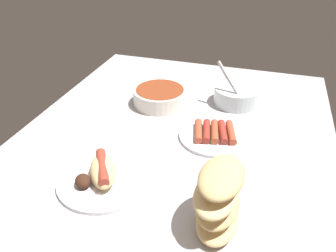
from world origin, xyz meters
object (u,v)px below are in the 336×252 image
object	(u,v)px
bowl_coleslaw	(236,95)
plate_hotdog_assembled	(103,176)
plate_sausages	(214,134)
bread_stack	(218,199)
bowl_chili	(160,96)

from	to	relation	value
bowl_coleslaw	plate_hotdog_assembled	distance (cm)	55.32
plate_sausages	bread_stack	xyz separation A→B (cm)	(31.69, 6.10, 6.14)
plate_sausages	plate_hotdog_assembled	distance (cm)	34.57
bread_stack	plate_hotdog_assembled	world-z (taller)	bread_stack
bowl_coleslaw	plate_hotdog_assembled	xyz separation A→B (cm)	(49.18, -25.29, -1.41)
plate_sausages	bowl_chili	size ratio (longest dim) A/B	1.14
bowl_coleslaw	bowl_chili	xyz separation A→B (cm)	(7.88, -24.46, -0.24)
bread_stack	plate_hotdog_assembled	distance (cm)	29.27
bread_stack	plate_hotdog_assembled	xyz separation A→B (cm)	(-5.19, -28.30, -5.39)
bread_stack	bowl_chili	world-z (taller)	bread_stack
plate_sausages	bowl_chili	bearing A→B (deg)	-124.72
plate_hotdog_assembled	plate_sausages	bearing A→B (deg)	140.05
plate_sausages	plate_hotdog_assembled	world-z (taller)	plate_hotdog_assembled
plate_sausages	bowl_coleslaw	world-z (taller)	bowl_coleslaw
plate_sausages	plate_hotdog_assembled	xyz separation A→B (cm)	(26.50, -22.19, 0.75)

